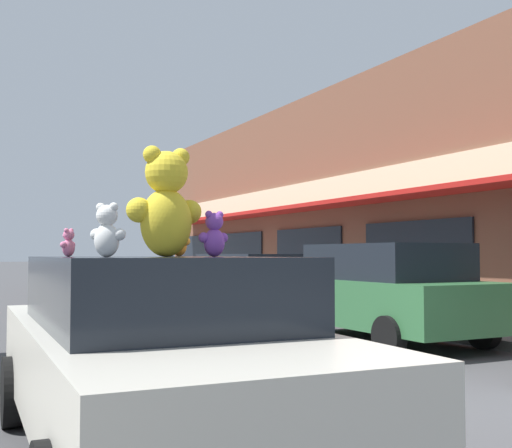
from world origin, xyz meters
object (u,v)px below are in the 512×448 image
Objects in this scene: teddy_bear_giant at (166,204)px; teddy_bear_pink at (68,243)px; teddy_bear_orange at (179,239)px; teddy_bear_purple at (214,235)px; parked_car_far_center at (385,291)px; plush_art_car at (155,352)px; teddy_bear_black at (171,242)px; teddy_bear_white at (107,231)px; parked_car_far_right at (252,282)px.

teddy_bear_giant is 0.86m from teddy_bear_pink.
teddy_bear_orange is 1.33m from teddy_bear_pink.
teddy_bear_purple reaches higher than parked_car_far_center.
teddy_bear_orange is at bearing 64.19° from plush_art_car.
teddy_bear_giant reaches higher than plush_art_car.
plush_art_car is 7.08m from parked_car_far_center.
teddy_bear_pink is (-1.15, -0.66, -0.05)m from teddy_bear_orange.
teddy_bear_pink is 0.81× the size of teddy_bear_black.
teddy_bear_orange is 0.08× the size of parked_car_far_center.
teddy_bear_orange is 1.50× the size of teddy_bear_pink.
teddy_bear_white reaches higher than teddy_bear_purple.
parked_car_far_right is (6.05, 10.23, -0.86)m from teddy_bear_white.
teddy_bear_black reaches higher than parked_car_far_right.
parked_car_far_right is at bearing -167.10° from teddy_bear_pink.
teddy_bear_giant reaches higher than teddy_bear_orange.
teddy_bear_black is 0.06× the size of parked_car_far_right.
teddy_bear_giant is 3.72× the size of teddy_bear_pink.
plush_art_car is 1.13m from teddy_bear_giant.
teddy_bear_black is at bearing 165.76° from teddy_bear_pink.
teddy_bear_orange is at bearing -107.96° from teddy_bear_purple.
teddy_bear_pink is at bearing -44.61° from teddy_bear_giant.
teddy_bear_pink is (-0.58, 0.42, 0.83)m from plush_art_car.
teddy_bear_white reaches higher than plush_art_car.
plush_art_car is at bearing -89.33° from teddy_bear_white.
teddy_bear_pink is (-0.09, 0.89, -0.07)m from teddy_bear_white.
parked_car_far_center is at bearing -94.33° from teddy_bear_white.
plush_art_car is at bearing -141.77° from parked_car_far_center.
teddy_bear_purple is at bearing 23.80° from teddy_bear_black.
parked_car_far_right is (5.18, 9.99, -0.86)m from teddy_bear_purple.
teddy_bear_pink is 0.05× the size of parked_car_far_right.
parked_car_far_center is 5.38m from parked_car_far_right.
teddy_bear_purple is at bearing -117.84° from teddy_bear_white.
teddy_bear_giant is 0.43m from teddy_bear_purple.
teddy_bear_white is 11.92m from parked_car_far_right.
teddy_bear_giant is 0.18× the size of parked_car_far_right.
teddy_bear_black is at bearing -103.62° from teddy_bear_purple.
teddy_bear_white is 0.08× the size of parked_car_far_right.
teddy_bear_pink is at bearing 146.12° from plush_art_car.
plush_art_car is 20.79× the size of teddy_bear_pink.
parked_car_far_center is at bearing 40.14° from plush_art_car.
teddy_bear_white is (-0.49, -0.47, 0.90)m from plush_art_car.
teddy_bear_black reaches higher than plush_art_car.
teddy_bear_giant reaches higher than teddy_bear_purple.
teddy_bear_white is at bearing 29.58° from teddy_bear_giant.
plush_art_car is 11.24m from parked_car_far_right.
teddy_bear_orange is 6.04m from parked_car_far_center.
teddy_bear_black is (0.42, 1.11, -0.27)m from teddy_bear_giant.
teddy_bear_white is (-0.53, -0.37, -0.23)m from teddy_bear_giant.
parked_car_far_right is (-0.00, 5.38, -0.06)m from parked_car_far_center.
teddy_bear_giant is at bearing -62.04° from plush_art_car.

